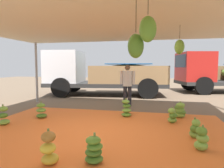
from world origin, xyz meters
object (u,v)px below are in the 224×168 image
banana_bunch_6 (41,111)px  banana_bunch_3 (3,116)px  banana_bunch_1 (126,109)px  banana_bunch_0 (180,110)px  banana_bunch_5 (202,139)px  worker_0 (127,82)px  banana_bunch_4 (94,150)px  cargo_truck_main (101,73)px  banana_bunch_8 (49,149)px  banana_bunch_7 (195,129)px  banana_bunch_2 (172,116)px

banana_bunch_6 → banana_bunch_3: bearing=-121.7°
banana_bunch_1 → banana_bunch_0: bearing=7.6°
banana_bunch_5 → worker_0: 4.47m
banana_bunch_4 → cargo_truck_main: (-2.06, 7.72, 0.97)m
banana_bunch_8 → worker_0: (0.52, 5.07, 0.69)m
banana_bunch_0 → banana_bunch_4: size_ratio=1.00×
banana_bunch_4 → banana_bunch_5: (1.80, 0.91, 0.00)m
banana_bunch_7 → worker_0: 3.91m
banana_bunch_8 → cargo_truck_main: size_ratio=0.09×
banana_bunch_5 → banana_bunch_6: bearing=160.3°
banana_bunch_0 → banana_bunch_5: bearing=-87.1°
worker_0 → banana_bunch_2: bearing=-54.4°
banana_bunch_4 → banana_bunch_7: 2.38m
banana_bunch_0 → banana_bunch_7: (0.12, -1.81, -0.02)m
cargo_truck_main → banana_bunch_8: bearing=-80.1°
banana_bunch_1 → banana_bunch_2: bearing=-19.5°
banana_bunch_4 → cargo_truck_main: bearing=104.9°
banana_bunch_5 → worker_0: (-1.96, 3.95, 0.73)m
banana_bunch_6 → cargo_truck_main: size_ratio=0.07×
banana_bunch_3 → worker_0: worker_0 is taller
banana_bunch_0 → banana_bunch_4: 3.76m
banana_bunch_3 → banana_bunch_7: 4.82m
banana_bunch_7 → banana_bunch_8: size_ratio=0.79×
banana_bunch_0 → banana_bunch_2: banana_bunch_0 is taller
banana_bunch_6 → banana_bunch_8: size_ratio=0.86×
banana_bunch_0 → banana_bunch_2: (-0.27, -0.69, -0.02)m
banana_bunch_0 → cargo_truck_main: bearing=130.6°
banana_bunch_4 → banana_bunch_6: bearing=135.3°
banana_bunch_6 → banana_bunch_0: bearing=12.7°
banana_bunch_3 → banana_bunch_5: size_ratio=1.14×
banana_bunch_7 → cargo_truck_main: 7.34m
banana_bunch_2 → banana_bunch_4: size_ratio=0.91×
banana_bunch_2 → banana_bunch_5: bearing=-77.3°
banana_bunch_0 → cargo_truck_main: 5.82m
banana_bunch_2 → banana_bunch_6: banana_bunch_6 is taller
worker_0 → banana_bunch_6: bearing=-133.5°
banana_bunch_1 → banana_bunch_4: (-0.06, -3.15, -0.03)m
banana_bunch_2 → worker_0: bearing=125.6°
banana_bunch_7 → cargo_truck_main: bearing=122.0°
banana_bunch_1 → worker_0: size_ratio=0.35×
banana_bunch_7 → banana_bunch_1: bearing=137.5°
banana_bunch_3 → banana_bunch_4: bearing=-26.9°
worker_0 → banana_bunch_1: bearing=-82.8°
banana_bunch_2 → worker_0: 2.79m
banana_bunch_5 → banana_bunch_4: bearing=-153.3°
banana_bunch_3 → cargo_truck_main: (0.96, 6.20, 0.95)m
banana_bunch_6 → worker_0: bearing=46.5°
cargo_truck_main → worker_0: cargo_truck_main is taller
banana_bunch_7 → worker_0: worker_0 is taller
banana_bunch_7 → banana_bunch_5: bearing=-89.8°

